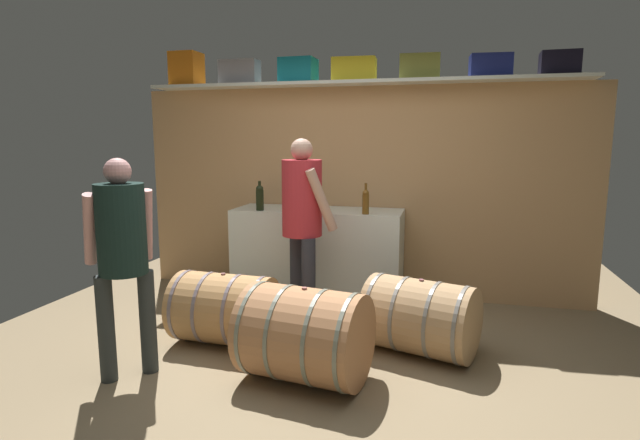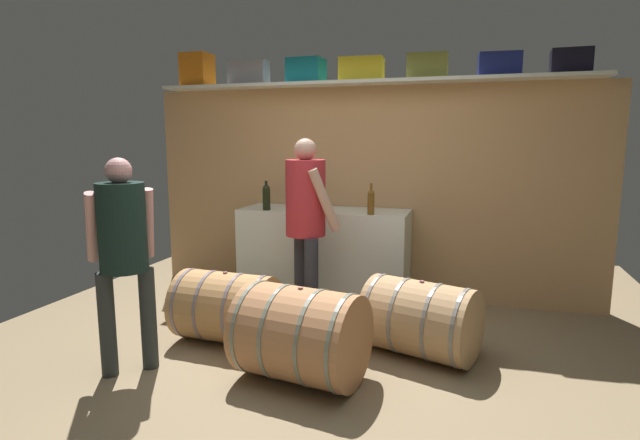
% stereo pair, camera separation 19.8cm
% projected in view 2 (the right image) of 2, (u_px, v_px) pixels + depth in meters
% --- Properties ---
extents(ground_plane, '(5.92, 7.27, 0.02)m').
position_uv_depth(ground_plane, '(325.00, 349.00, 4.00)').
color(ground_plane, '#877354').
extents(back_wall_panel, '(4.72, 0.10, 2.18)m').
position_uv_depth(back_wall_panel, '(366.00, 193.00, 5.26)').
color(back_wall_panel, tan).
rests_on(back_wall_panel, ground).
extents(high_shelf_board, '(4.34, 0.40, 0.03)m').
position_uv_depth(high_shelf_board, '(364.00, 83.00, 4.94)').
color(high_shelf_board, silver).
rests_on(high_shelf_board, back_wall_panel).
extents(toolcase_orange, '(0.30, 0.27, 0.35)m').
position_uv_depth(toolcase_orange, '(197.00, 70.00, 5.45)').
color(toolcase_orange, orange).
rests_on(toolcase_orange, high_shelf_board).
extents(toolcase_grey, '(0.41, 0.20, 0.25)m').
position_uv_depth(toolcase_grey, '(249.00, 73.00, 5.28)').
color(toolcase_grey, gray).
rests_on(toolcase_grey, high_shelf_board).
extents(toolcase_teal, '(0.36, 0.30, 0.24)m').
position_uv_depth(toolcase_teal, '(306.00, 71.00, 5.09)').
color(toolcase_teal, '#117585').
rests_on(toolcase_teal, high_shelf_board).
extents(toolcase_yellow, '(0.44, 0.27, 0.23)m').
position_uv_depth(toolcase_yellow, '(362.00, 70.00, 4.93)').
color(toolcase_yellow, yellow).
rests_on(toolcase_yellow, high_shelf_board).
extents(toolcase_olive, '(0.38, 0.20, 0.24)m').
position_uv_depth(toolcase_olive, '(427.00, 66.00, 4.74)').
color(toolcase_olive, olive).
rests_on(toolcase_olive, high_shelf_board).
extents(toolcase_navy, '(0.38, 0.26, 0.21)m').
position_uv_depth(toolcase_navy, '(499.00, 65.00, 4.56)').
color(toolcase_navy, navy).
rests_on(toolcase_navy, high_shelf_board).
extents(toolcase_black, '(0.34, 0.27, 0.21)m').
position_uv_depth(toolcase_black, '(571.00, 62.00, 4.39)').
color(toolcase_black, black).
rests_on(toolcase_black, high_shelf_board).
extents(work_cabinet, '(1.69, 0.60, 0.95)m').
position_uv_depth(work_cabinet, '(324.00, 255.00, 5.12)').
color(work_cabinet, white).
rests_on(work_cabinet, ground).
extents(wine_bottle_dark, '(0.08, 0.08, 0.29)m').
position_uv_depth(wine_bottle_dark, '(266.00, 197.00, 4.98)').
color(wine_bottle_dark, black).
rests_on(wine_bottle_dark, work_cabinet).
extents(wine_bottle_clear, '(0.08, 0.08, 0.33)m').
position_uv_depth(wine_bottle_clear, '(307.00, 193.00, 5.20)').
color(wine_bottle_clear, '#AFBDC3').
rests_on(wine_bottle_clear, work_cabinet).
extents(wine_bottle_amber, '(0.06, 0.06, 0.29)m').
position_uv_depth(wine_bottle_amber, '(371.00, 201.00, 4.68)').
color(wine_bottle_amber, brown).
rests_on(wine_bottle_amber, work_cabinet).
extents(wine_glass, '(0.09, 0.09, 0.16)m').
position_uv_depth(wine_glass, '(310.00, 200.00, 4.91)').
color(wine_glass, white).
rests_on(wine_glass, work_cabinet).
extents(wine_barrel_near, '(0.95, 0.80, 0.59)m').
position_uv_depth(wine_barrel_near, '(421.00, 319.00, 3.82)').
color(wine_barrel_near, tan).
rests_on(wine_barrel_near, ground).
extents(wine_barrel_far, '(0.81, 0.61, 0.59)m').
position_uv_depth(wine_barrel_far, '(226.00, 307.00, 4.10)').
color(wine_barrel_far, tan).
rests_on(wine_barrel_far, ground).
extents(wine_barrel_flank, '(0.91, 0.77, 0.66)m').
position_uv_depth(wine_barrel_flank, '(301.00, 334.00, 3.43)').
color(wine_barrel_flank, '#AF764B').
rests_on(wine_barrel_flank, ground).
extents(winemaker_pouring, '(0.52, 0.53, 1.65)m').
position_uv_depth(winemaker_pouring, '(306.00, 212.00, 4.41)').
color(winemaker_pouring, '#2C2F38').
rests_on(winemaker_pouring, ground).
extents(visitor_tasting, '(0.47, 0.47, 1.52)m').
position_uv_depth(visitor_tasting, '(123.00, 243.00, 3.46)').
color(visitor_tasting, '#2B3130').
rests_on(visitor_tasting, ground).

